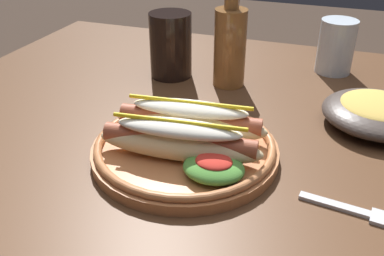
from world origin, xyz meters
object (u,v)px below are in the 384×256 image
object	(u,v)px
water_cup	(336,46)
side_bowl	(377,112)
fork	(358,212)
hot_dog_plate	(186,141)
glass_bottle	(230,42)
soda_cup	(171,45)

from	to	relation	value
water_cup	side_bowl	distance (m)	0.23
fork	hot_dog_plate	bearing A→B (deg)	176.31
glass_bottle	water_cup	bearing A→B (deg)	35.94
hot_dog_plate	fork	xyz separation A→B (m)	(0.24, -0.05, -0.02)
water_cup	glass_bottle	size ratio (longest dim) A/B	0.48
water_cup	fork	bearing A→B (deg)	-82.29
fork	soda_cup	distance (m)	0.50
water_cup	glass_bottle	distance (m)	0.23
glass_bottle	side_bowl	xyz separation A→B (m)	(0.27, -0.08, -0.06)
soda_cup	side_bowl	distance (m)	0.40
fork	water_cup	xyz separation A→B (m)	(-0.06, 0.45, 0.05)
hot_dog_plate	glass_bottle	bearing A→B (deg)	92.58
soda_cup	water_cup	xyz separation A→B (m)	(0.31, 0.13, -0.01)
hot_dog_plate	glass_bottle	xyz separation A→B (m)	(-0.01, 0.27, 0.06)
side_bowl	glass_bottle	bearing A→B (deg)	163.39
side_bowl	hot_dog_plate	bearing A→B (deg)	-143.40
fork	glass_bottle	bearing A→B (deg)	135.47
fork	side_bowl	world-z (taller)	side_bowl
fork	water_cup	size ratio (longest dim) A/B	1.11
fork	soda_cup	xyz separation A→B (m)	(-0.37, 0.32, 0.06)
soda_cup	glass_bottle	bearing A→B (deg)	-1.81
hot_dog_plate	side_bowl	xyz separation A→B (m)	(0.26, 0.19, -0.00)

